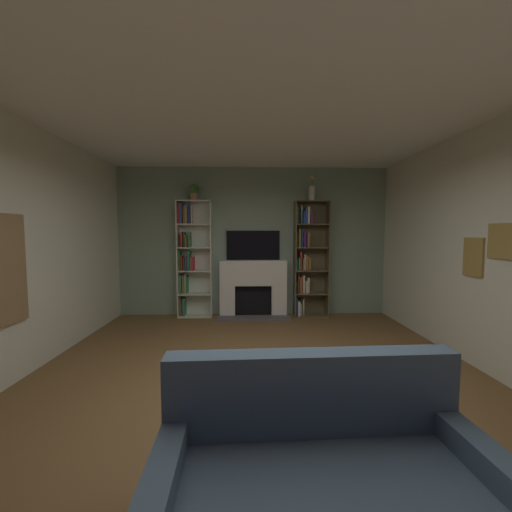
{
  "coord_description": "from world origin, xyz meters",
  "views": [
    {
      "loc": [
        -0.12,
        -2.9,
        1.59
      ],
      "look_at": [
        0.0,
        1.26,
        1.29
      ],
      "focal_mm": 21.78,
      "sensor_mm": 36.0,
      "label": 1
    }
  ],
  "objects_px": {
    "fireplace": "(253,286)",
    "couch": "(327,501)",
    "bookshelf_left": "(191,256)",
    "potted_plant": "(194,192)",
    "coffee_table": "(295,383)",
    "bookshelf_right": "(307,258)",
    "tv": "(253,245)",
    "vase_with_flowers": "(312,193)"
  },
  "relations": [
    {
      "from": "bookshelf_right",
      "to": "coffee_table",
      "type": "relative_size",
      "value": 2.33
    },
    {
      "from": "tv",
      "to": "potted_plant",
      "type": "relative_size",
      "value": 3.39
    },
    {
      "from": "bookshelf_right",
      "to": "potted_plant",
      "type": "xyz_separation_m",
      "value": [
        -2.14,
        -0.04,
        1.26
      ]
    },
    {
      "from": "bookshelf_left",
      "to": "bookshelf_right",
      "type": "bearing_deg",
      "value": -0.32
    },
    {
      "from": "fireplace",
      "to": "bookshelf_left",
      "type": "height_order",
      "value": "bookshelf_left"
    },
    {
      "from": "fireplace",
      "to": "coffee_table",
      "type": "relative_size",
      "value": 1.46
    },
    {
      "from": "tv",
      "to": "coffee_table",
      "type": "xyz_separation_m",
      "value": [
        0.27,
        -3.57,
        -1.0
      ]
    },
    {
      "from": "potted_plant",
      "to": "coffee_table",
      "type": "height_order",
      "value": "potted_plant"
    },
    {
      "from": "fireplace",
      "to": "bookshelf_right",
      "type": "bearing_deg",
      "value": 0.12
    },
    {
      "from": "fireplace",
      "to": "bookshelf_right",
      "type": "height_order",
      "value": "bookshelf_right"
    },
    {
      "from": "tv",
      "to": "coffee_table",
      "type": "distance_m",
      "value": 3.72
    },
    {
      "from": "bookshelf_left",
      "to": "potted_plant",
      "type": "relative_size",
      "value": 7.29
    },
    {
      "from": "couch",
      "to": "bookshelf_right",
      "type": "bearing_deg",
      "value": 80.38
    },
    {
      "from": "bookshelf_right",
      "to": "coffee_table",
      "type": "xyz_separation_m",
      "value": [
        -0.76,
        -3.48,
        -0.75
      ]
    },
    {
      "from": "tv",
      "to": "vase_with_flowers",
      "type": "height_order",
      "value": "vase_with_flowers"
    },
    {
      "from": "potted_plant",
      "to": "vase_with_flowers",
      "type": "xyz_separation_m",
      "value": [
        2.22,
        0.0,
        -0.01
      ]
    },
    {
      "from": "bookshelf_right",
      "to": "couch",
      "type": "relative_size",
      "value": 1.27
    },
    {
      "from": "vase_with_flowers",
      "to": "fireplace",
      "type": "bearing_deg",
      "value": 178.33
    },
    {
      "from": "tv",
      "to": "potted_plant",
      "type": "distance_m",
      "value": 1.5
    },
    {
      "from": "fireplace",
      "to": "vase_with_flowers",
      "type": "distance_m",
      "value": 2.11
    },
    {
      "from": "couch",
      "to": "coffee_table",
      "type": "distance_m",
      "value": 1.03
    },
    {
      "from": "tv",
      "to": "potted_plant",
      "type": "height_order",
      "value": "potted_plant"
    },
    {
      "from": "potted_plant",
      "to": "couch",
      "type": "relative_size",
      "value": 0.17
    },
    {
      "from": "fireplace",
      "to": "couch",
      "type": "xyz_separation_m",
      "value": [
        0.27,
        -4.51,
        -0.29
      ]
    },
    {
      "from": "bookshelf_left",
      "to": "potted_plant",
      "type": "height_order",
      "value": "potted_plant"
    },
    {
      "from": "tv",
      "to": "coffee_table",
      "type": "bearing_deg",
      "value": -85.67
    },
    {
      "from": "fireplace",
      "to": "tv",
      "type": "relative_size",
      "value": 1.35
    },
    {
      "from": "bookshelf_right",
      "to": "vase_with_flowers",
      "type": "xyz_separation_m",
      "value": [
        0.08,
        -0.03,
        1.24
      ]
    },
    {
      "from": "potted_plant",
      "to": "vase_with_flowers",
      "type": "height_order",
      "value": "vase_with_flowers"
    },
    {
      "from": "tv",
      "to": "bookshelf_right",
      "type": "bearing_deg",
      "value": -4.7
    },
    {
      "from": "bookshelf_right",
      "to": "coffee_table",
      "type": "height_order",
      "value": "bookshelf_right"
    },
    {
      "from": "coffee_table",
      "to": "vase_with_flowers",
      "type": "bearing_deg",
      "value": 76.32
    },
    {
      "from": "potted_plant",
      "to": "vase_with_flowers",
      "type": "bearing_deg",
      "value": 0.01
    },
    {
      "from": "bookshelf_right",
      "to": "couch",
      "type": "bearing_deg",
      "value": -99.62
    },
    {
      "from": "bookshelf_left",
      "to": "bookshelf_right",
      "type": "xyz_separation_m",
      "value": [
        2.22,
        -0.01,
        -0.04
      ]
    },
    {
      "from": "bookshelf_right",
      "to": "vase_with_flowers",
      "type": "distance_m",
      "value": 1.25
    },
    {
      "from": "fireplace",
      "to": "bookshelf_left",
      "type": "bearing_deg",
      "value": 179.29
    },
    {
      "from": "couch",
      "to": "bookshelf_left",
      "type": "bearing_deg",
      "value": 107.8
    },
    {
      "from": "tv",
      "to": "fireplace",
      "type": "bearing_deg",
      "value": -90.0
    },
    {
      "from": "bookshelf_left",
      "to": "bookshelf_right",
      "type": "relative_size",
      "value": 1.0
    },
    {
      "from": "bookshelf_left",
      "to": "couch",
      "type": "xyz_separation_m",
      "value": [
        1.45,
        -4.53,
        -0.87
      ]
    },
    {
      "from": "fireplace",
      "to": "vase_with_flowers",
      "type": "bearing_deg",
      "value": -1.67
    }
  ]
}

